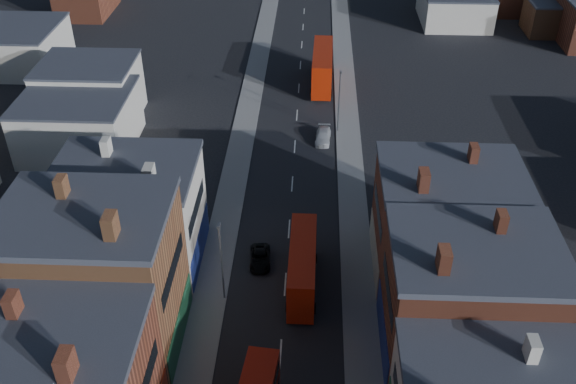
# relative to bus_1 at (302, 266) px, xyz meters

# --- Properties ---
(pavement_west) EXTENTS (3.00, 200.00, 0.12)m
(pavement_west) POSITION_rel_bus_1_xyz_m (-8.00, 18.09, -2.26)
(pavement_west) COLOR gray
(pavement_west) RESTS_ON ground
(pavement_east) EXTENTS (3.00, 200.00, 0.12)m
(pavement_east) POSITION_rel_bus_1_xyz_m (5.00, 18.09, -2.26)
(pavement_east) COLOR gray
(pavement_east) RESTS_ON ground
(lamp_post_2) EXTENTS (0.25, 0.70, 8.12)m
(lamp_post_2) POSITION_rel_bus_1_xyz_m (-6.70, -1.91, 2.39)
(lamp_post_2) COLOR slate
(lamp_post_2) RESTS_ON ground
(lamp_post_3) EXTENTS (0.25, 0.70, 8.12)m
(lamp_post_3) POSITION_rel_bus_1_xyz_m (3.70, 28.09, 2.39)
(lamp_post_3) COLOR slate
(lamp_post_3) RESTS_ON ground
(bus_1) EXTENTS (2.60, 9.97, 4.30)m
(bus_1) POSITION_rel_bus_1_xyz_m (0.00, 0.00, 0.00)
(bus_1) COLOR red
(bus_1) RESTS_ON ground
(bus_2) EXTENTS (3.17, 11.75, 5.05)m
(bus_2) POSITION_rel_bus_1_xyz_m (1.73, 41.43, 0.41)
(bus_2) COLOR #A81F07
(bus_2) RESTS_ON ground
(car_2) EXTENTS (2.10, 4.10, 1.11)m
(car_2) POSITION_rel_bus_1_xyz_m (-3.98, 2.92, -1.76)
(car_2) COLOR black
(car_2) RESTS_ON ground
(car_3) EXTENTS (2.08, 4.47, 1.26)m
(car_3) POSITION_rel_bus_1_xyz_m (1.88, 25.68, -1.69)
(car_3) COLOR silver
(car_3) RESTS_ON ground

